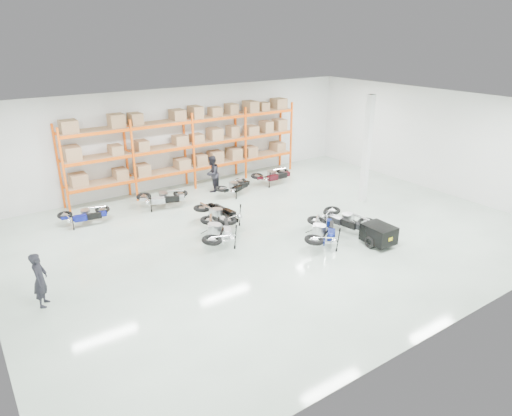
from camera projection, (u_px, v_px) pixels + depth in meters
room at (273, 174)px, 15.76m from camera, size 18.00×18.00×18.00m
pallet_rack at (189, 139)px, 20.71m from camera, size 11.28×0.98×3.62m
structural_column at (367, 150)px, 18.89m from camera, size 0.25×0.25×4.50m
moto_blue_centre at (322, 228)px, 15.56m from camera, size 2.05×2.08×1.27m
moto_silver_left at (218, 226)px, 15.61m from camera, size 1.78×2.24×1.30m
moto_black_far_left at (220, 210)px, 17.04m from camera, size 1.19×2.05×1.27m
moto_touring_right at (345, 215)px, 16.66m from camera, size 1.18×1.97×1.20m
trailer at (379, 234)px, 15.48m from camera, size 0.92×1.74×0.73m
moto_back_a at (84, 212)px, 17.16m from camera, size 1.75×1.08×1.06m
moto_back_b at (163, 195)px, 18.80m from camera, size 2.01×1.46×1.17m
moto_back_c at (235, 184)px, 20.27m from camera, size 1.81×1.32×1.06m
moto_back_d at (273, 173)px, 21.68m from camera, size 1.80×0.94×1.15m
person_left at (40, 280)px, 11.99m from camera, size 0.57×0.66×1.53m
person_back at (212, 174)px, 20.56m from camera, size 1.02×0.99×1.65m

